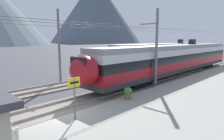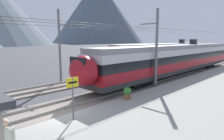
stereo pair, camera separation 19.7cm
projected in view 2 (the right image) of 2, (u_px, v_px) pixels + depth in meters
ground_plane at (56, 119)px, 11.37m from camera, size 400.00×400.00×0.00m
track_near at (44, 111)px, 12.38m from camera, size 120.00×3.00×0.28m
track_far at (13, 95)px, 16.05m from camera, size 120.00×3.00×0.28m
train_near_platform at (176, 58)px, 24.35m from camera, size 30.07×2.87×4.27m
train_far_track at (169, 53)px, 33.59m from camera, size 29.05×2.85×4.27m
catenary_mast_mid at (155, 47)px, 17.85m from camera, size 42.69×1.99×7.21m
catenary_mast_far_side at (60, 44)px, 20.64m from camera, size 42.69×2.22×7.61m
platform_sign at (73, 89)px, 10.19m from camera, size 0.70×0.08×2.22m
potted_plant_platform_edge at (127, 93)px, 13.83m from camera, size 0.58×0.58×0.86m
mountain_right_ridge at (98, 10)px, 270.68m from camera, size 123.48×123.48×87.81m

